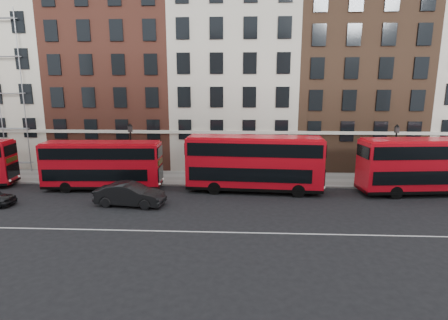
{
  "coord_description": "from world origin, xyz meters",
  "views": [
    {
      "loc": [
        0.84,
        -21.67,
        8.55
      ],
      "look_at": [
        -0.49,
        5.0,
        3.0
      ],
      "focal_mm": 28.0,
      "sensor_mm": 36.0,
      "label": 1
    }
  ],
  "objects_px": {
    "bus_b": "(102,164)",
    "bus_d": "(427,165)",
    "car_front": "(130,194)",
    "bus_c": "(254,162)"
  },
  "relations": [
    {
      "from": "bus_b",
      "to": "bus_d",
      "type": "bearing_deg",
      "value": -2.77
    },
    {
      "from": "bus_b",
      "to": "car_front",
      "type": "relative_size",
      "value": 1.95
    },
    {
      "from": "bus_b",
      "to": "car_front",
      "type": "xyz_separation_m",
      "value": [
        3.59,
        -3.97,
        -1.37
      ]
    },
    {
      "from": "bus_d",
      "to": "bus_c",
      "type": "bearing_deg",
      "value": 174.3
    },
    {
      "from": "bus_b",
      "to": "bus_d",
      "type": "xyz_separation_m",
      "value": [
        26.77,
        -0.0,
        0.24
      ]
    },
    {
      "from": "bus_d",
      "to": "bus_b",
      "type": "bearing_deg",
      "value": 174.32
    },
    {
      "from": "bus_d",
      "to": "car_front",
      "type": "bearing_deg",
      "value": -175.96
    },
    {
      "from": "bus_b",
      "to": "bus_c",
      "type": "bearing_deg",
      "value": -2.74
    },
    {
      "from": "bus_b",
      "to": "bus_c",
      "type": "height_order",
      "value": "bus_c"
    },
    {
      "from": "bus_d",
      "to": "car_front",
      "type": "distance_m",
      "value": 23.57
    }
  ]
}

